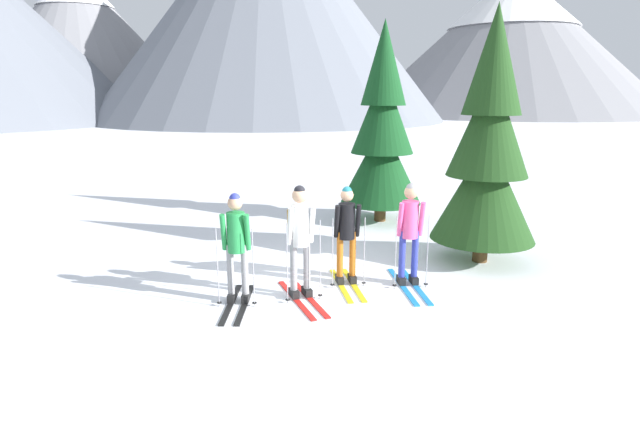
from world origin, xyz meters
The scene contains 8 objects.
ground_plane centered at (0.00, 0.00, 0.00)m, with size 400.00×400.00×0.00m, color white.
skier_in_green centered at (-1.40, -0.25, 0.98)m, with size 0.68×1.63×1.74m.
skier_in_white centered at (-0.43, -0.27, 1.04)m, with size 0.61×1.73×1.82m.
skier_in_black centered at (0.45, 0.17, 0.95)m, with size 0.61×1.62×1.69m.
skier_in_pink centered at (1.47, -0.13, 0.96)m, with size 0.61×1.77×1.75m.
pine_tree_near centered at (2.51, 4.34, 2.23)m, with size 2.01×2.01×4.87m.
pine_tree_mid centered at (3.32, 0.77, 2.16)m, with size 1.96×1.96×4.73m.
mountain_ridge_distant centered at (-1.67, 58.24, 11.23)m, with size 115.65×49.76×24.19m.
Camera 1 is at (-1.88, -8.11, 3.22)m, focal length 29.70 mm.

